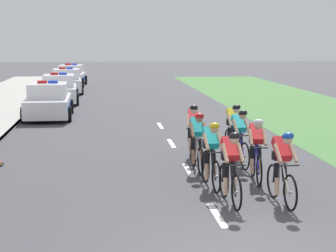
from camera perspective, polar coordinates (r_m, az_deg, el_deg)
kerb_edge at (r=23.06m, az=-14.75°, el=-0.15°), size 0.16×60.00×0.13m
lane_markings_centre at (r=15.44m, az=1.95°, el=-4.19°), size 0.14×17.60×0.01m
cyclist_lead at (r=12.22m, az=5.94°, el=-3.81°), size 0.43×1.72×1.56m
cyclist_second at (r=12.36m, az=10.78°, el=-3.78°), size 0.43×1.72×1.56m
cyclist_third at (r=13.51m, az=4.10°, el=-2.62°), size 0.44×1.72×1.56m
cyclist_fourth at (r=14.19m, az=8.37°, el=-2.16°), size 0.45×1.72×1.56m
cyclist_fifth at (r=15.17m, az=2.77°, el=-1.41°), size 0.42×1.72×1.56m
cyclist_sixth at (r=15.86m, az=6.75°, el=-1.03°), size 0.45×1.72×1.56m
cyclist_seventh at (r=16.94m, az=2.39°, el=-0.39°), size 0.44×1.72×1.56m
cyclist_eighth at (r=17.12m, az=6.22°, el=-0.34°), size 0.44×1.72×1.56m
police_car_nearest at (r=25.99m, az=-11.27°, el=2.25°), size 2.08×4.44×1.59m
police_car_second at (r=31.96m, az=-10.29°, el=3.38°), size 2.17×4.49×1.59m
police_car_third at (r=37.86m, az=-9.62°, el=4.14°), size 2.23×4.51×1.59m
police_car_furthest at (r=43.63m, az=-9.14°, el=4.69°), size 2.15×4.48×1.59m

